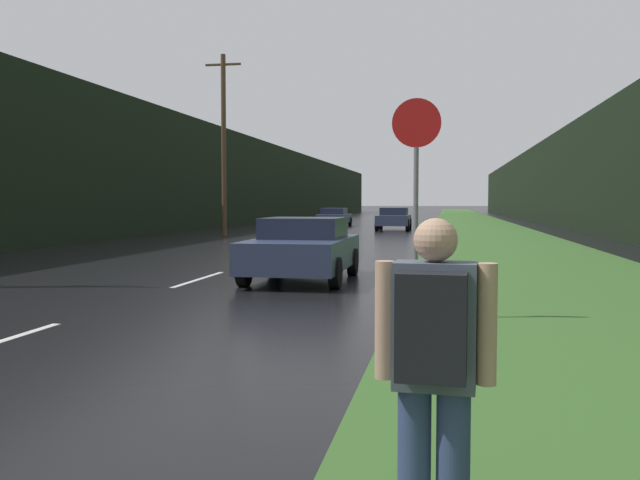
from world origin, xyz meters
TOP-DOWN VIEW (x-y plane):
  - grass_verge at (7.51, 40.00)m, footprint 6.00×240.00m
  - lane_stripe_c at (0.00, 13.52)m, footprint 0.12×3.00m
  - lane_stripe_d at (0.00, 20.52)m, footprint 0.12×3.00m
  - lane_stripe_e at (0.00, 27.52)m, footprint 0.12×3.00m
  - lane_stripe_f at (0.00, 34.52)m, footprint 0.12×3.00m
  - treeline_far_side at (-10.51, 50.00)m, footprint 2.00×140.00m
  - treeline_near_side at (13.51, 50.00)m, footprint 2.00×140.00m
  - utility_pole_far at (-5.58, 31.89)m, footprint 1.80×0.24m
  - stop_sign at (4.85, 9.32)m, footprint 0.70×0.07m
  - hitchhiker_with_backpack at (5.22, 2.68)m, footprint 0.56×0.41m
  - car_passing_near at (2.25, 13.78)m, footprint 2.05×4.04m
  - car_passing_far at (2.25, 39.91)m, footprint 1.96×4.00m
  - car_oncoming at (-2.25, 45.65)m, footprint 1.95×4.61m

SIDE VIEW (x-z plane):
  - lane_stripe_c at x=0.00m, z-range 0.00..0.01m
  - lane_stripe_d at x=0.00m, z-range 0.00..0.01m
  - lane_stripe_e at x=0.00m, z-range 0.00..0.01m
  - lane_stripe_f at x=0.00m, z-range 0.00..0.01m
  - grass_verge at x=7.51m, z-range 0.00..0.02m
  - car_oncoming at x=-2.25m, z-range 0.02..1.29m
  - car_passing_near at x=2.25m, z-range 0.01..1.36m
  - car_passing_far at x=2.25m, z-range 0.03..1.38m
  - hitchhiker_with_backpack at x=5.22m, z-range 0.12..1.73m
  - stop_sign at x=4.85m, z-range 0.35..3.51m
  - treeline_near_side at x=13.51m, z-range 0.00..6.40m
  - treeline_far_side at x=-10.51m, z-range 0.00..6.74m
  - utility_pole_far at x=-5.58m, z-range 0.13..9.09m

